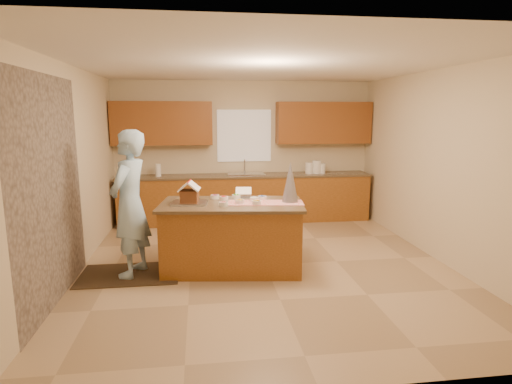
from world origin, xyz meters
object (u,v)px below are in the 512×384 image
Objects in this scene: island_base at (232,238)px; gingerbread_house at (189,194)px; tinsel_tree at (290,182)px; boy at (130,204)px.

gingerbread_house reaches higher than island_base.
tinsel_tree is at bearing -2.84° from gingerbread_house.
gingerbread_house is (-1.33, 0.07, -0.14)m from tinsel_tree.
island_base is 0.96× the size of boy.
tinsel_tree is 1.76× the size of gingerbread_house.
tinsel_tree is at bearing 3.67° from island_base.
tinsel_tree reaches higher than gingerbread_house.
boy is (-1.30, -0.04, 0.51)m from island_base.
boy is at bearing -170.99° from island_base.
boy is 0.76m from gingerbread_house.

